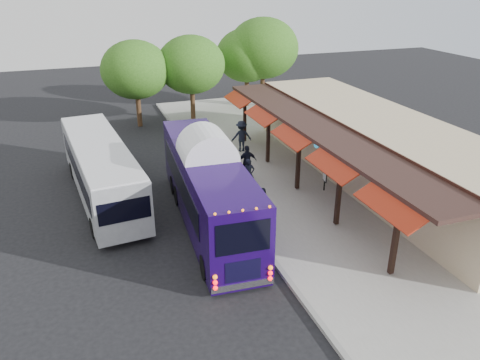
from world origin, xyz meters
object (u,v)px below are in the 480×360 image
object	(u,v)px
sign_board	(325,177)
ped_c	(247,162)
coach_bus	(208,184)
ped_d	(241,136)
city_bus	(101,168)
ped_b	(261,207)
ped_a	(249,174)

from	to	relation	value
sign_board	ped_c	bearing A→B (deg)	148.32
coach_bus	sign_board	bearing A→B (deg)	12.43
coach_bus	ped_c	size ratio (longest dim) A/B	6.09
coach_bus	ped_d	size ratio (longest dim) A/B	5.72
city_bus	ped_b	bearing A→B (deg)	-46.53
ped_a	ped_d	size ratio (longest dim) A/B	0.84
ped_a	sign_board	distance (m)	3.92
ped_b	ped_c	bearing A→B (deg)	-127.55
sign_board	city_bus	bearing A→B (deg)	174.42
city_bus	ped_d	xyz separation A→B (m)	(8.78, 3.76, -0.48)
ped_b	ped_d	world-z (taller)	ped_d
ped_b	ped_c	size ratio (longest dim) A/B	0.97
coach_bus	ped_a	world-z (taller)	coach_bus
ped_a	ped_c	xyz separation A→B (m)	(0.46, 1.49, 0.09)
coach_bus	ped_b	size ratio (longest dim) A/B	6.27
ped_d	city_bus	bearing A→B (deg)	30.13
ped_a	ped_d	bearing A→B (deg)	76.80
city_bus	coach_bus	bearing A→B (deg)	-50.42
city_bus	ped_b	size ratio (longest dim) A/B	6.17
city_bus	sign_board	bearing A→B (deg)	-22.36
ped_b	sign_board	distance (m)	5.01
ped_b	sign_board	bearing A→B (deg)	-176.78
coach_bus	ped_b	xyz separation A→B (m)	(2.05, -1.23, -0.86)
ped_b	ped_d	bearing A→B (deg)	-128.18
city_bus	ped_d	world-z (taller)	city_bus
ped_a	sign_board	xyz separation A→B (m)	(3.64, -1.46, -0.06)
coach_bus	sign_board	world-z (taller)	coach_bus
ped_c	sign_board	bearing A→B (deg)	137.08
coach_bus	ped_a	xyz separation A→B (m)	(2.88, 2.50, -0.93)
ped_b	ped_d	distance (m)	9.58
ped_b	ped_c	world-z (taller)	ped_c
city_bus	ped_a	bearing A→B (deg)	-19.66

